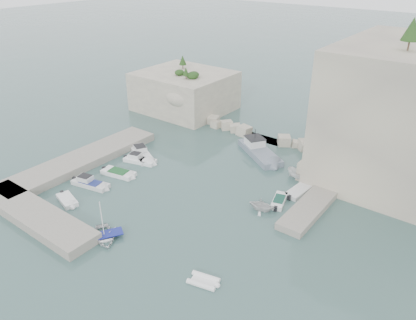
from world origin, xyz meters
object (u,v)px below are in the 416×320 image
Objects in this scene: motorboat_a at (142,156)px; inflatable_dinghy at (204,282)px; motorboat_c at (119,175)px; tender_east_c at (300,192)px; motorboat_d at (91,186)px; rowboat at (105,238)px; motorboat_e at (68,202)px; work_boat at (260,155)px; tender_east_a at (261,210)px; motorboat_b at (140,162)px; tender_east_d at (301,180)px; tender_east_b at (279,203)px.

inflatable_dinghy is at bearing -5.18° from motorboat_a.
tender_east_c is at bearing 15.31° from motorboat_c.
motorboat_d reaches higher than rowboat.
motorboat_e is 0.91× the size of rowboat.
motorboat_e is at bearing -82.28° from work_boat.
motorboat_d reaches higher than motorboat_c.
tender_east_c is at bearing 39.63° from motorboat_a.
motorboat_e is 1.24× the size of tender_east_a.
tender_east_a is (19.21, 12.55, 0.00)m from motorboat_e.
motorboat_a is at bearing 111.57° from motorboat_b.
tender_east_d is at bearing 79.97° from inflatable_dinghy.
inflatable_dinghy is (21.83, -4.66, 0.00)m from motorboat_d.
inflatable_dinghy is 0.29× the size of work_boat.
motorboat_e is at bearing -90.49° from motorboat_d.
tender_east_c is 1.30× the size of tender_east_d.
tender_east_c is (0.88, 3.76, 0.00)m from tender_east_b.
tender_east_b is (0.90, 2.56, 0.00)m from tender_east_a.
tender_east_c is 10.98m from work_boat.
motorboat_a is at bearing -108.36° from work_boat.
tender_east_d is 0.40× the size of work_boat.
motorboat_b is at bearing 119.91° from tender_east_d.
motorboat_a is 21.85m from tender_east_b.
motorboat_b is 20.87m from tender_east_b.
work_boat is at bearing 42.78° from motorboat_c.
tender_east_d reaches higher than motorboat_a.
motorboat_a is at bearing 115.28° from tender_east_d.
motorboat_b is 17.34m from work_boat.
motorboat_d is (0.89, -9.95, 0.00)m from motorboat_a.
tender_east_d is at bearing 6.09° from rowboat.
tender_east_d reaches higher than tender_east_c.
motorboat_b reaches higher than inflatable_dinghy.
tender_east_b is (21.83, 1.10, 0.00)m from motorboat_a.
tender_east_c is at bearing 58.15° from motorboat_e.
motorboat_e is 27.36m from work_boat.
motorboat_a is at bearing 74.51° from tender_east_a.
tender_east_b is at bearing 30.43° from motorboat_a.
inflatable_dinghy is at bearing -33.91° from motorboat_c.
tender_east_c is 0.52× the size of work_boat.
work_boat reaches higher than tender_east_d.
motorboat_a is 6.02m from motorboat_c.
motorboat_a is at bearing 113.18° from motorboat_e.
tender_east_c is at bearing -29.25° from tender_east_b.
motorboat_b is 0.97× the size of tender_east_c.
motorboat_d is (-0.24, -8.44, 0.00)m from motorboat_b.
tender_east_b is (20.70, 2.60, 0.00)m from motorboat_b.
motorboat_d is 27.10m from tender_east_d.
rowboat is at bearing -71.52° from motorboat_b.
work_boat is at bearing 80.86° from motorboat_e.
work_boat reaches higher than motorboat_a.
motorboat_b is 4.34m from motorboat_c.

